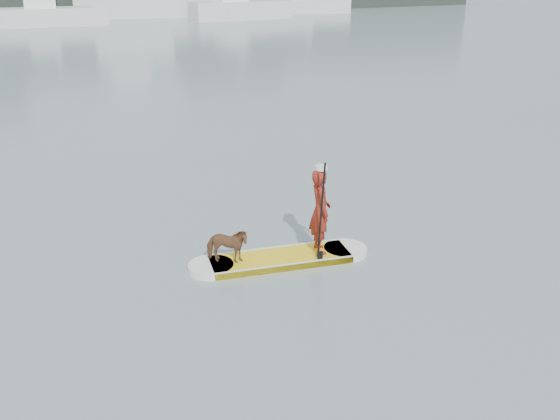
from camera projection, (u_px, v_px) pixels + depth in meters
name	position (u px, v px, depth m)	size (l,w,h in m)	color
ground	(269.00, 238.00, 12.10)	(140.00, 140.00, 0.00)	slate
paddleboard	(280.00, 259.00, 11.15)	(3.28, 1.13, 0.12)	yellow
paddler	(320.00, 211.00, 11.02)	(0.57, 0.37, 1.55)	maroon
white_cap	(321.00, 168.00, 10.72)	(0.22, 0.22, 0.07)	silver
dog	(227.00, 246.00, 10.77)	(0.35, 0.76, 0.64)	brown
paddle	(321.00, 224.00, 10.75)	(0.10, 0.30, 2.00)	black
sailboat_d	(52.00, 14.00, 48.93)	(8.43, 3.25, 12.14)	silver
sailboat_e	(240.00, 8.00, 54.17)	(8.87, 3.27, 12.67)	silver
sailboat_f	(308.00, 4.00, 60.24)	(8.18, 3.85, 11.80)	silver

